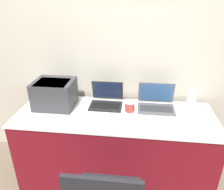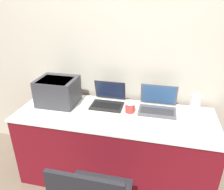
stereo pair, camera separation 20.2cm
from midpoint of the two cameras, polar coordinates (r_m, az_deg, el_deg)
wall_back at (r=2.27m, az=-0.57°, el=12.31°), size 8.00×0.05×2.60m
table at (r=2.28m, az=-1.88°, el=-13.34°), size 1.87×0.67×0.76m
printer at (r=2.24m, az=-17.29°, el=0.48°), size 0.38×0.32×0.27m
laptop_left at (r=2.22m, az=-4.09°, el=-1.42°), size 0.32×0.28×0.23m
laptop_right at (r=2.18m, az=8.86°, el=-2.11°), size 0.36×0.27×0.24m
external_keyboard at (r=1.99m, az=-5.90°, el=-6.05°), size 0.47×0.18×0.02m
coffee_cup at (r=2.09m, az=1.91°, el=-3.07°), size 0.09×0.09×0.10m
metal_pitcher at (r=2.27m, az=17.77°, el=-0.92°), size 0.10×0.10×0.20m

